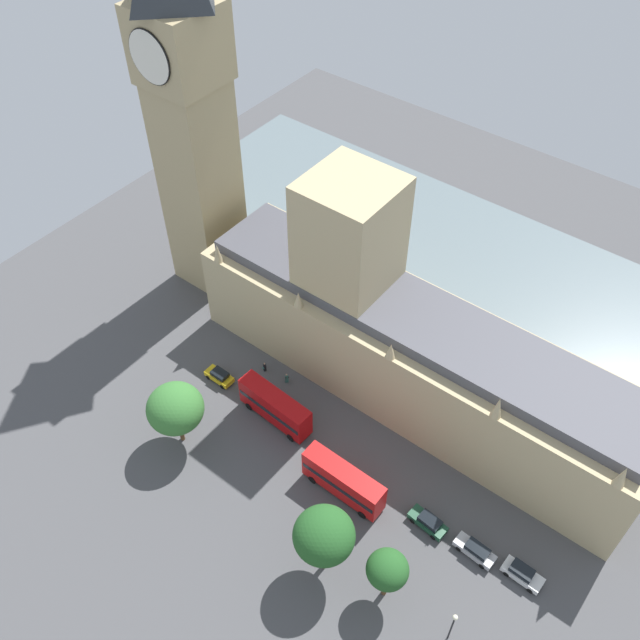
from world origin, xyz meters
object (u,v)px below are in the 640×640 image
object	(u,v)px
double_decker_bus_kerbside	(275,406)
street_lamp_slot_11	(453,623)
plane_tree_slot_10	(175,409)
plane_tree_near_tower	(324,536)
double_decker_bus_by_river_gate	(343,481)
car_dark_green_under_trees	(428,522)
plane_tree_opposite_hall	(387,570)
clock_tower	(188,99)
car_yellow_cab_corner	(219,376)
pedestrian_leading	(265,367)
parliament_building	(401,339)
car_silver_far_end	(475,550)
car_white_trailing	(522,574)
pedestrian_midblock	(287,378)

from	to	relation	value
double_decker_bus_kerbside	street_lamp_slot_11	size ratio (longest dim) A/B	1.83
plane_tree_slot_10	plane_tree_near_tower	bearing A→B (deg)	84.57
double_decker_bus_by_river_gate	car_dark_green_under_trees	xyz separation A→B (m)	(-2.47, 10.25, -1.75)
double_decker_bus_kerbside	plane_tree_opposite_hall	world-z (taller)	plane_tree_opposite_hall
clock_tower	car_yellow_cab_corner	world-z (taller)	clock_tower
double_decker_bus_by_river_gate	pedestrian_leading	distance (m)	21.38
double_decker_bus_kerbside	plane_tree_near_tower	xyz separation A→B (m)	(11.89, 16.90, 4.74)
parliament_building	double_decker_bus_kerbside	size ratio (longest dim) A/B	5.67
parliament_building	car_yellow_cab_corner	distance (m)	25.07
street_lamp_slot_11	double_decker_bus_by_river_gate	bearing A→B (deg)	-110.36
double_decker_bus_by_river_gate	car_dark_green_under_trees	world-z (taller)	double_decker_bus_by_river_gate
car_silver_far_end	plane_tree_near_tower	world-z (taller)	plane_tree_near_tower
plane_tree_opposite_hall	double_decker_bus_by_river_gate	bearing A→B (deg)	-123.48
car_yellow_cab_corner	car_white_trailing	size ratio (longest dim) A/B	0.89
clock_tower	parliament_building	bearing A→B (deg)	88.58
pedestrian_midblock	street_lamp_slot_11	xyz separation A→B (m)	(15.59, 34.28, 3.37)
plane_tree_opposite_hall	car_white_trailing	bearing A→B (deg)	134.19
car_white_trailing	pedestrian_midblock	distance (m)	37.71
pedestrian_midblock	plane_tree_near_tower	xyz separation A→B (m)	(17.39, 19.61, 6.65)
double_decker_bus_by_river_gate	pedestrian_leading	world-z (taller)	double_decker_bus_by_river_gate
double_decker_bus_by_river_gate	plane_tree_slot_10	bearing A→B (deg)	-72.13
clock_tower	street_lamp_slot_11	bearing A→B (deg)	66.02
double_decker_bus_kerbside	car_silver_far_end	size ratio (longest dim) A/B	2.20
plane_tree_opposite_hall	street_lamp_slot_11	bearing A→B (deg)	91.33
pedestrian_midblock	plane_tree_opposite_hall	distance (m)	31.24
double_decker_bus_by_river_gate	plane_tree_opposite_hall	distance (m)	13.10
pedestrian_leading	parliament_building	bearing A→B (deg)	-143.36
double_decker_bus_kerbside	plane_tree_near_tower	bearing A→B (deg)	-121.87
clock_tower	car_yellow_cab_corner	xyz separation A→B (m)	(15.24, 15.72, -28.63)
plane_tree_opposite_hall	clock_tower	bearing A→B (deg)	-117.41
double_decker_bus_by_river_gate	plane_tree_slot_10	xyz separation A→B (m)	(6.33, -20.45, 3.85)
double_decker_bus_kerbside	pedestrian_leading	bearing A→B (deg)	54.02
plane_tree_slot_10	pedestrian_midblock	bearing A→B (deg)	163.15
plane_tree_near_tower	pedestrian_midblock	bearing A→B (deg)	-131.56
pedestrian_midblock	double_decker_bus_kerbside	bearing A→B (deg)	-68.88
car_dark_green_under_trees	double_decker_bus_by_river_gate	bearing A→B (deg)	108.66
car_yellow_cab_corner	plane_tree_slot_10	size ratio (longest dim) A/B	0.43
double_decker_bus_by_river_gate	plane_tree_slot_10	distance (m)	21.75
car_silver_far_end	plane_tree_slot_10	distance (m)	38.13
double_decker_bus_by_river_gate	double_decker_bus_kerbside	bearing A→B (deg)	-103.25
car_yellow_cab_corner	double_decker_bus_kerbside	bearing A→B (deg)	-90.91
pedestrian_midblock	street_lamp_slot_11	size ratio (longest dim) A/B	0.28
car_silver_far_end	plane_tree_opposite_hall	distance (m)	12.27
parliament_building	car_yellow_cab_corner	xyz separation A→B (m)	(14.38, -19.03, -7.71)
car_dark_green_under_trees	street_lamp_slot_11	distance (m)	12.78
car_silver_far_end	plane_tree_slot_10	size ratio (longest dim) A/B	0.51
car_silver_far_end	plane_tree_near_tower	distance (m)	18.06
pedestrian_midblock	parliament_building	bearing A→B (deg)	32.76
car_white_trailing	car_silver_far_end	bearing A→B (deg)	-79.83
double_decker_bus_kerbside	parliament_building	bearing A→B (deg)	-28.27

